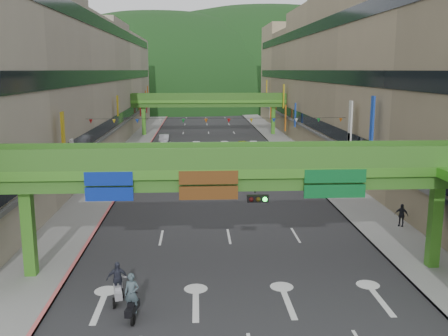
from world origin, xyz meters
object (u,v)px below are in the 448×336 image
(scooter_rider_mid, at_px, (208,172))
(car_yellow, at_px, (242,146))
(car_silver, at_px, (164,139))
(overpass_near, at_px, (255,182))
(pedestrian_red, at_px, (328,183))
(scooter_rider_near, at_px, (132,298))

(scooter_rider_mid, height_order, car_yellow, scooter_rider_mid)
(scooter_rider_mid, xyz_separation_m, car_silver, (-5.95, 26.68, -0.29))
(overpass_near, xyz_separation_m, pedestrian_red, (8.87, 18.55, -4.41))
(scooter_rider_mid, relative_size, car_yellow, 0.44)
(overpass_near, relative_size, scooter_rider_mid, 14.67)
(scooter_rider_near, relative_size, car_yellow, 0.50)
(scooter_rider_mid, bearing_deg, overpass_near, -85.16)
(car_yellow, bearing_deg, car_silver, 148.47)
(overpass_near, bearing_deg, scooter_rider_near, -143.60)
(scooter_rider_mid, distance_m, pedestrian_red, 11.88)
(scooter_rider_mid, height_order, pedestrian_red, scooter_rider_mid)
(scooter_rider_near, height_order, car_silver, scooter_rider_near)
(scooter_rider_near, relative_size, car_silver, 0.53)
(overpass_near, relative_size, car_yellow, 6.45)
(car_silver, relative_size, pedestrian_red, 2.60)
(scooter_rider_mid, relative_size, car_silver, 0.46)
(overpass_near, height_order, scooter_rider_mid, overpass_near)
(overpass_near, bearing_deg, car_silver, 99.00)
(car_yellow, bearing_deg, scooter_rider_near, -95.65)
(scooter_rider_mid, relative_size, pedestrian_red, 1.20)
(car_silver, distance_m, pedestrian_red, 35.72)
(scooter_rider_near, distance_m, pedestrian_red, 27.29)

